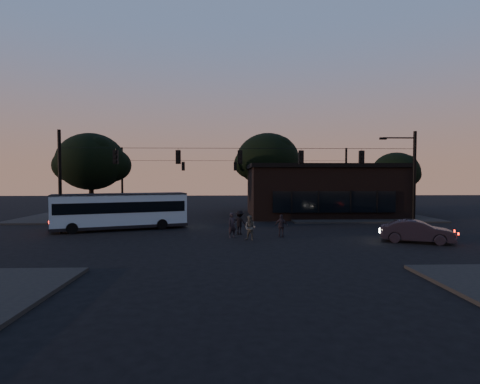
{
  "coord_description": "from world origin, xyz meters",
  "views": [
    {
      "loc": [
        -0.95,
        -23.39,
        4.09
      ],
      "look_at": [
        0.0,
        4.0,
        3.0
      ],
      "focal_mm": 28.0,
      "sensor_mm": 36.0,
      "label": 1
    }
  ],
  "objects_px": {
    "bus": "(121,209)",
    "pedestrian_d": "(240,222)",
    "car": "(417,231)",
    "pedestrian_b": "(250,228)",
    "pedestrian_a": "(232,225)",
    "building": "(321,190)",
    "pedestrian_c": "(281,226)"
  },
  "relations": [
    {
      "from": "pedestrian_b",
      "to": "pedestrian_d",
      "type": "distance_m",
      "value": 2.52
    },
    {
      "from": "building",
      "to": "pedestrian_d",
      "type": "bearing_deg",
      "value": -125.19
    },
    {
      "from": "pedestrian_b",
      "to": "pedestrian_c",
      "type": "xyz_separation_m",
      "value": [
        2.2,
        1.15,
        -0.03
      ]
    },
    {
      "from": "pedestrian_b",
      "to": "building",
      "type": "bearing_deg",
      "value": 88.83
    },
    {
      "from": "pedestrian_c",
      "to": "pedestrian_d",
      "type": "height_order",
      "value": "pedestrian_d"
    },
    {
      "from": "bus",
      "to": "pedestrian_d",
      "type": "bearing_deg",
      "value": -36.92
    },
    {
      "from": "pedestrian_b",
      "to": "pedestrian_d",
      "type": "bearing_deg",
      "value": 131.69
    },
    {
      "from": "pedestrian_b",
      "to": "pedestrian_c",
      "type": "distance_m",
      "value": 2.48
    },
    {
      "from": "bus",
      "to": "car",
      "type": "distance_m",
      "value": 21.14
    },
    {
      "from": "car",
      "to": "pedestrian_d",
      "type": "height_order",
      "value": "pedestrian_d"
    },
    {
      "from": "pedestrian_a",
      "to": "pedestrian_c",
      "type": "height_order",
      "value": "pedestrian_a"
    },
    {
      "from": "bus",
      "to": "pedestrian_c",
      "type": "bearing_deg",
      "value": -38.81
    },
    {
      "from": "pedestrian_c",
      "to": "pedestrian_d",
      "type": "xyz_separation_m",
      "value": [
        -2.81,
        1.3,
        0.08
      ]
    },
    {
      "from": "pedestrian_a",
      "to": "pedestrian_c",
      "type": "distance_m",
      "value": 3.35
    },
    {
      "from": "building",
      "to": "bus",
      "type": "height_order",
      "value": "building"
    },
    {
      "from": "bus",
      "to": "pedestrian_d",
      "type": "height_order",
      "value": "bus"
    },
    {
      "from": "car",
      "to": "pedestrian_d",
      "type": "relative_size",
      "value": 2.48
    },
    {
      "from": "bus",
      "to": "pedestrian_d",
      "type": "distance_m",
      "value": 9.59
    },
    {
      "from": "car",
      "to": "pedestrian_a",
      "type": "relative_size",
      "value": 2.5
    },
    {
      "from": "building",
      "to": "pedestrian_c",
      "type": "xyz_separation_m",
      "value": [
        -6.25,
        -14.14,
        -1.93
      ]
    },
    {
      "from": "car",
      "to": "bus",
      "type": "bearing_deg",
      "value": 94.47
    },
    {
      "from": "building",
      "to": "car",
      "type": "relative_size",
      "value": 3.62
    },
    {
      "from": "pedestrian_b",
      "to": "pedestrian_c",
      "type": "height_order",
      "value": "pedestrian_b"
    },
    {
      "from": "car",
      "to": "pedestrian_b",
      "type": "relative_size",
      "value": 2.65
    },
    {
      "from": "car",
      "to": "building",
      "type": "bearing_deg",
      "value": 28.91
    },
    {
      "from": "pedestrian_c",
      "to": "car",
      "type": "bearing_deg",
      "value": 175.16
    },
    {
      "from": "bus",
      "to": "pedestrian_c",
      "type": "xyz_separation_m",
      "value": [
        11.95,
        -4.1,
        -0.8
      ]
    },
    {
      "from": "bus",
      "to": "pedestrian_d",
      "type": "relative_size",
      "value": 5.93
    },
    {
      "from": "bus",
      "to": "pedestrian_c",
      "type": "distance_m",
      "value": 12.66
    },
    {
      "from": "pedestrian_c",
      "to": "pedestrian_d",
      "type": "bearing_deg",
      "value": -13.3
    },
    {
      "from": "pedestrian_a",
      "to": "pedestrian_b",
      "type": "bearing_deg",
      "value": -69.51
    },
    {
      "from": "pedestrian_d",
      "to": "pedestrian_b",
      "type": "bearing_deg",
      "value": 131.08
    }
  ]
}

